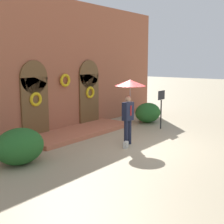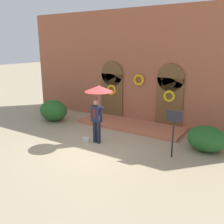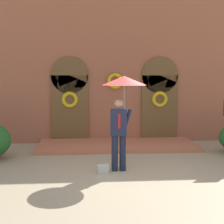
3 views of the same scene
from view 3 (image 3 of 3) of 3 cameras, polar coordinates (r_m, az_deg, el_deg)
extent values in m
plane|color=tan|center=(7.54, 3.11, -11.64)|extent=(80.00, 80.00, 0.00)
cube|color=#9E563D|center=(11.36, 0.45, 8.74)|extent=(14.00, 0.50, 5.60)
cube|color=brown|center=(11.10, -7.69, 0.46)|extent=(1.30, 0.08, 2.40)
cylinder|color=brown|center=(11.04, -7.78, 6.67)|extent=(1.30, 0.08, 1.30)
cube|color=brown|center=(11.36, 8.63, 0.59)|extent=(1.30, 0.08, 2.40)
cylinder|color=brown|center=(11.31, 8.74, 6.65)|extent=(1.30, 0.08, 1.30)
torus|color=gold|center=(11.00, -7.74, 2.24)|extent=(0.56, 0.12, 0.56)
torus|color=gold|center=(11.27, 8.74, 2.32)|extent=(0.56, 0.12, 0.56)
torus|color=gold|center=(10.99, 0.61, 5.69)|extent=(0.56, 0.12, 0.56)
cube|color=#B56346|center=(10.45, 0.96, -6.07)|extent=(5.20, 1.80, 0.16)
cylinder|color=#191E33|center=(7.84, 0.49, -7.52)|extent=(0.16, 0.16, 0.90)
cylinder|color=#191E33|center=(7.85, 1.96, -7.49)|extent=(0.16, 0.16, 0.90)
cube|color=#191E33|center=(7.69, 1.24, -1.85)|extent=(0.43, 0.29, 0.66)
cube|color=#A51919|center=(7.56, 1.34, -1.69)|extent=(0.06, 0.02, 0.36)
sphere|color=#A87A5B|center=(7.64, 1.25, 1.56)|extent=(0.22, 0.22, 0.22)
cylinder|color=#191E33|center=(7.71, 2.87, -1.10)|extent=(0.22, 0.09, 0.46)
cylinder|color=gray|center=(7.66, 2.23, 1.27)|extent=(0.02, 0.02, 0.98)
cone|color=red|center=(7.63, 2.25, 5.76)|extent=(1.10, 1.10, 0.22)
cone|color=white|center=(7.63, 2.25, 5.87)|extent=(0.61, 0.61, 0.20)
cube|color=#B7B7B2|center=(7.71, -1.70, -10.36)|extent=(0.30, 0.19, 0.22)
camera|label=1|loc=(8.59, -85.83, 5.55)|focal=50.00mm
camera|label=2|loc=(6.50, 89.23, 14.06)|focal=40.00mm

